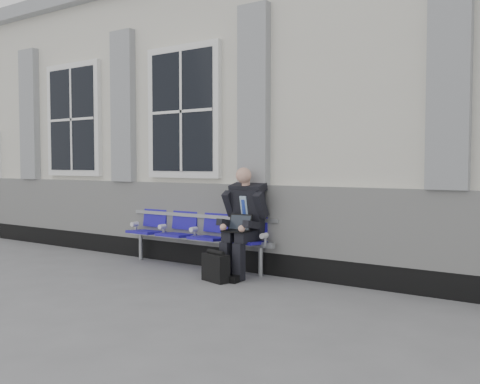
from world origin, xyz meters
The scene contains 5 objects.
ground centered at (0.00, 0.00, 0.00)m, with size 70.00×70.00×0.00m, color slate.
station_building centered at (-0.02, 3.47, 2.22)m, with size 14.40×4.40×4.49m.
bench centered at (0.70, 1.32, 0.55)m, with size 2.60×0.47×0.91m.
businessman centered at (1.61, 1.19, 0.77)m, with size 0.59×0.79×1.43m.
briefcase centered at (1.50, 0.71, 0.18)m, with size 0.42×0.27×0.40m.
Camera 1 is at (5.53, -4.60, 1.48)m, focal length 40.00 mm.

